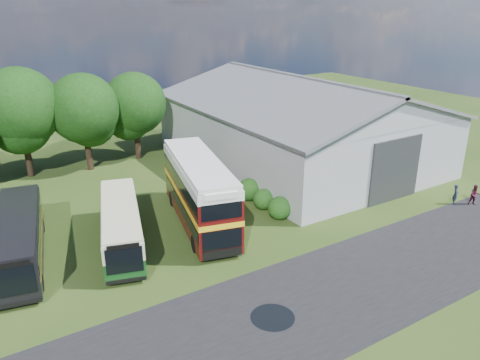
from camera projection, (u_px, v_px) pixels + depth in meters
ground at (263, 280)px, 26.13m from camera, size 120.00×120.00×0.00m
asphalt_road at (340, 290)px, 25.24m from camera, size 60.00×8.00×0.02m
puddle at (273, 318)px, 23.01m from camera, size 2.20×2.20×0.01m
storage_shed at (297, 118)px, 44.75m from camera, size 18.80×24.80×8.15m
tree_mid at (20, 107)px, 39.59m from camera, size 6.80×6.80×9.60m
tree_right_a at (83, 109)px, 41.46m from camera, size 6.26×6.26×8.83m
tree_right_b at (135, 104)px, 44.66m from camera, size 5.98×5.98×8.45m
shrub_front at (279, 218)px, 33.66m from camera, size 1.70×1.70×1.70m
shrub_mid at (264, 208)px, 35.24m from camera, size 1.60×1.60×1.60m
shrub_back at (249, 199)px, 36.82m from camera, size 1.80×1.80×1.80m
bus_green_single at (121, 224)px, 29.39m from camera, size 4.98×10.09×2.72m
bus_maroon_double at (199, 193)px, 31.91m from camera, size 5.33×11.40×4.75m
bus_dark_single at (19, 238)px, 27.50m from camera, size 4.38×10.81×2.91m
visitor_a at (455, 195)px, 35.67m from camera, size 0.69×0.64×1.57m
visitor_b at (475, 195)px, 35.49m from camera, size 0.99×0.94×1.62m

